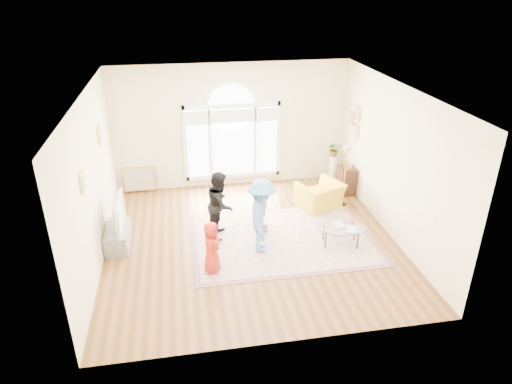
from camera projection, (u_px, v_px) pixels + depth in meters
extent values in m
plane|color=#593516|center=(251.00, 241.00, 9.67)|extent=(6.00, 6.00, 0.00)
plane|color=#F9EAC5|center=(232.00, 126.00, 11.65)|extent=(6.00, 0.00, 6.00)
plane|color=#F9EAC5|center=(286.00, 254.00, 6.32)|extent=(6.00, 0.00, 6.00)
plane|color=#F9EAC5|center=(93.00, 182.00, 8.52)|extent=(0.00, 6.00, 6.00)
plane|color=#F9EAC5|center=(394.00, 162.00, 9.45)|extent=(0.00, 6.00, 6.00)
plane|color=white|center=(251.00, 90.00, 8.29)|extent=(6.00, 6.00, 0.00)
cube|color=white|center=(233.00, 175.00, 12.20)|extent=(2.50, 0.08, 0.10)
cube|color=white|center=(232.00, 105.00, 11.38)|extent=(2.50, 0.08, 0.10)
cube|color=white|center=(185.00, 144.00, 11.60)|extent=(0.10, 0.08, 2.00)
cube|color=white|center=(279.00, 139.00, 11.98)|extent=(0.10, 0.08, 2.00)
cube|color=#C6E2FF|center=(198.00, 144.00, 11.65)|extent=(0.55, 0.02, 1.80)
cube|color=#C6E2FF|center=(266.00, 140.00, 11.92)|extent=(0.55, 0.02, 1.80)
cube|color=#C6E2FF|center=(233.00, 142.00, 11.79)|extent=(1.10, 0.02, 1.80)
cylinder|color=#C6E2FF|center=(232.00, 107.00, 11.40)|extent=(1.20, 0.02, 1.20)
cube|color=white|center=(210.00, 143.00, 11.69)|extent=(0.07, 0.04, 1.80)
cube|color=white|center=(255.00, 140.00, 11.87)|extent=(0.07, 0.04, 1.80)
cube|color=white|center=(196.00, 117.00, 11.27)|extent=(0.65, 0.12, 0.35)
cube|color=white|center=(232.00, 115.00, 11.40)|extent=(1.20, 0.12, 0.35)
cube|color=white|center=(267.00, 114.00, 11.54)|extent=(0.65, 0.12, 0.35)
cube|color=tan|center=(99.00, 135.00, 9.46)|extent=(0.03, 0.34, 0.40)
cube|color=#ADA38E|center=(100.00, 135.00, 9.46)|extent=(0.01, 0.28, 0.34)
cube|color=tan|center=(82.00, 182.00, 7.55)|extent=(0.03, 0.30, 0.36)
cube|color=#ADA38E|center=(83.00, 182.00, 7.55)|extent=(0.01, 0.24, 0.30)
cube|color=tan|center=(358.00, 114.00, 11.07)|extent=(0.03, 0.28, 0.34)
cube|color=#ADA38E|center=(357.00, 114.00, 11.07)|extent=(0.01, 0.22, 0.28)
cube|color=tan|center=(356.00, 131.00, 11.26)|extent=(0.03, 0.28, 0.34)
cube|color=#ADA38E|center=(356.00, 131.00, 11.26)|extent=(0.01, 0.22, 0.28)
cube|color=tan|center=(352.00, 118.00, 11.47)|extent=(0.03, 0.26, 0.32)
cube|color=#ADA38E|center=(351.00, 118.00, 11.47)|extent=(0.01, 0.20, 0.26)
cube|color=beige|center=(282.00, 238.00, 9.74)|extent=(3.60, 2.60, 0.02)
cube|color=#895763|center=(282.00, 239.00, 9.74)|extent=(3.80, 2.80, 0.01)
cube|color=gray|center=(118.00, 237.00, 9.42)|extent=(0.45, 1.00, 0.42)
imported|color=black|center=(114.00, 214.00, 9.19)|extent=(0.15, 1.11, 0.64)
cube|color=#4FAED0|center=(119.00, 214.00, 9.21)|extent=(0.02, 0.91, 0.52)
ellipsoid|color=silver|center=(341.00, 228.00, 9.35)|extent=(1.14, 0.85, 0.02)
cylinder|color=black|center=(354.00, 232.00, 9.60)|extent=(0.03, 0.03, 0.40)
cylinder|color=black|center=(323.00, 232.00, 9.62)|extent=(0.03, 0.03, 0.40)
cylinder|color=black|center=(358.00, 242.00, 9.27)|extent=(0.03, 0.03, 0.40)
cylinder|color=black|center=(325.00, 241.00, 9.28)|extent=(0.03, 0.03, 0.40)
imported|color=#B2A58C|center=(334.00, 226.00, 9.39)|extent=(0.26, 0.32, 0.03)
imported|color=#B2A58C|center=(346.00, 229.00, 9.27)|extent=(0.30, 0.35, 0.02)
cylinder|color=#C23A20|center=(352.00, 223.00, 9.40)|extent=(0.07, 0.07, 0.12)
imported|color=yellow|center=(320.00, 195.00, 10.93)|extent=(1.24, 1.17, 0.64)
cube|color=black|center=(346.00, 180.00, 11.65)|extent=(0.40, 0.50, 0.70)
cylinder|color=black|center=(342.00, 205.00, 11.17)|extent=(0.20, 0.20, 0.02)
cylinder|color=#B88D42|center=(344.00, 180.00, 10.88)|extent=(0.02, 0.02, 1.35)
cone|color=#CCB284|center=(347.00, 151.00, 10.57)|extent=(0.27, 0.27, 0.22)
cylinder|color=white|center=(333.00, 168.00, 12.38)|extent=(0.20, 0.20, 0.70)
imported|color=#33722D|center=(334.00, 149.00, 12.14)|extent=(0.37, 0.32, 0.40)
cube|color=tan|center=(141.00, 191.00, 11.87)|extent=(0.80, 0.14, 0.62)
imported|color=#B3271D|center=(212.00, 247.00, 8.46)|extent=(0.46, 0.58, 1.03)
imported|color=black|center=(220.00, 204.00, 9.57)|extent=(0.71, 0.82, 1.45)
imported|color=pink|center=(261.00, 204.00, 9.76)|extent=(0.40, 0.79, 1.29)
imported|color=#5292C4|center=(262.00, 216.00, 9.01)|extent=(0.76, 1.09, 1.55)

